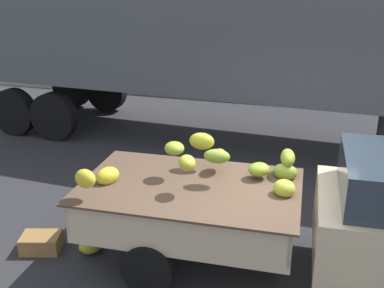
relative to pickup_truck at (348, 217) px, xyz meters
The scene contains 6 objects.
ground 1.40m from the pickup_truck, 169.52° to the left, with size 220.00×220.00×0.00m, color #28282B.
curb_strip 8.17m from the pickup_truck, 97.61° to the left, with size 80.00×0.80×0.16m, color gray.
pickup_truck is the anchor object (origin of this frame).
semi_trailer 5.49m from the pickup_truck, 119.56° to the left, with size 12.12×3.19×3.95m.
fallen_banana_bunch_near_tailgate 3.38m from the pickup_truck, behind, with size 0.32×0.26×0.22m, color #A9AB2C.
produce_crate 4.05m from the pickup_truck, behind, with size 0.52×0.36×0.23m, color olive.
Camera 1 is at (0.64, -5.37, 3.65)m, focal length 43.47 mm.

